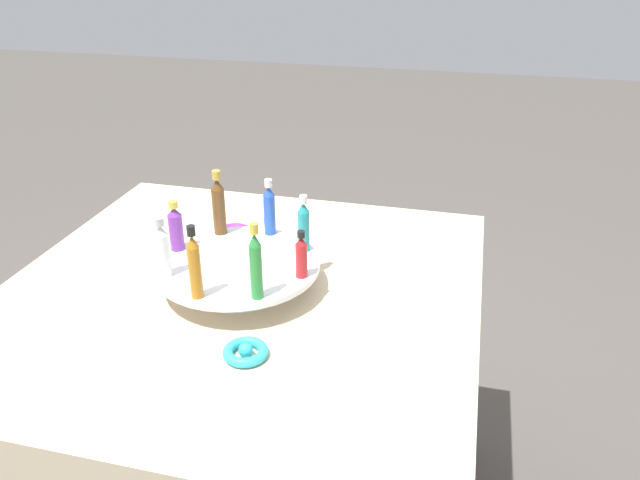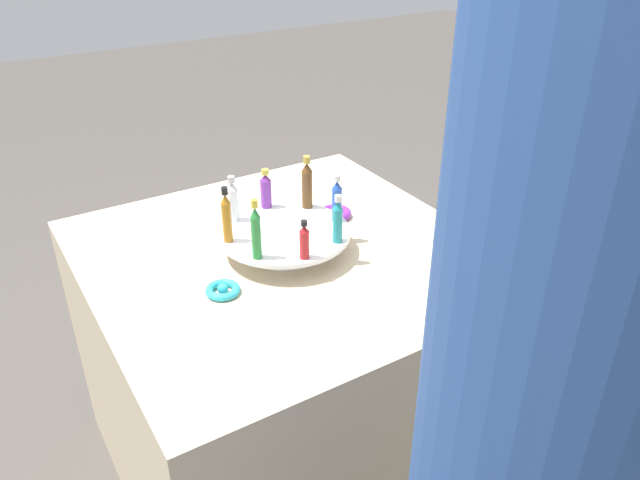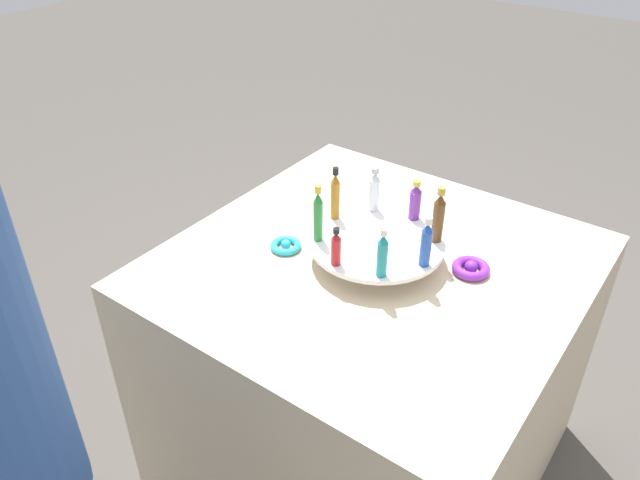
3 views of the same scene
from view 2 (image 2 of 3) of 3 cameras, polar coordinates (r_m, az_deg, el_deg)
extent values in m
plane|color=#4C4742|center=(2.09, -2.62, -19.20)|extent=(12.00, 12.00, 0.00)
cube|color=beige|center=(1.82, -2.89, -11.32)|extent=(0.97, 0.97, 0.76)
cylinder|color=white|center=(1.60, -3.24, -0.87)|extent=(0.19, 0.19, 0.01)
cylinder|color=white|center=(1.58, -3.26, -0.11)|extent=(0.10, 0.10, 0.04)
cylinder|color=white|center=(1.57, -3.29, 0.70)|extent=(0.33, 0.33, 0.01)
cylinder|color=#702D93|center=(1.67, -4.96, 4.24)|extent=(0.03, 0.03, 0.08)
cone|color=#702D93|center=(1.65, -5.03, 5.73)|extent=(0.03, 0.03, 0.02)
cylinder|color=gold|center=(1.65, -5.05, 6.23)|extent=(0.02, 0.02, 0.01)
cylinder|color=silver|center=(1.61, -7.94, 3.20)|extent=(0.03, 0.03, 0.09)
cone|color=silver|center=(1.59, -8.08, 4.93)|extent=(0.03, 0.03, 0.02)
cylinder|color=#B2B2B7|center=(1.58, -8.12, 5.51)|extent=(0.02, 0.02, 0.02)
cylinder|color=#AD6B19|center=(1.51, -8.49, 1.61)|extent=(0.02, 0.02, 0.10)
cone|color=#AD6B19|center=(1.48, -8.67, 3.75)|extent=(0.02, 0.02, 0.02)
cylinder|color=black|center=(1.47, -8.73, 4.47)|extent=(0.02, 0.02, 0.02)
cylinder|color=#288438|center=(1.43, -5.84, 0.23)|extent=(0.02, 0.02, 0.11)
cone|color=#288438|center=(1.40, -5.98, 2.55)|extent=(0.02, 0.02, 0.02)
cylinder|color=gold|center=(1.39, -6.02, 3.33)|extent=(0.01, 0.01, 0.02)
cylinder|color=#B21E23|center=(1.43, -1.44, -0.43)|extent=(0.02, 0.02, 0.07)
cone|color=#B21E23|center=(1.41, -1.46, 1.06)|extent=(0.02, 0.02, 0.02)
cylinder|color=black|center=(1.41, -1.47, 1.55)|extent=(0.02, 0.02, 0.01)
cylinder|color=teal|center=(1.50, 1.61, 1.35)|extent=(0.02, 0.02, 0.09)
cone|color=teal|center=(1.47, 1.64, 3.20)|extent=(0.02, 0.02, 0.02)
cylinder|color=silver|center=(1.46, 1.65, 3.81)|extent=(0.02, 0.02, 0.02)
cylinder|color=#234CAD|center=(1.59, 1.54, 3.26)|extent=(0.03, 0.03, 0.09)
cone|color=#234CAD|center=(1.57, 1.57, 5.07)|extent=(0.02, 0.02, 0.02)
cylinder|color=silver|center=(1.56, 1.58, 5.68)|extent=(0.02, 0.02, 0.02)
cylinder|color=brown|center=(1.66, -1.19, 4.66)|extent=(0.03, 0.03, 0.10)
cone|color=brown|center=(1.63, -1.21, 6.69)|extent=(0.03, 0.03, 0.02)
cylinder|color=#B79338|center=(1.63, -1.22, 7.36)|extent=(0.02, 0.02, 0.02)
torus|color=#2DB7CC|center=(1.45, -8.88, -4.54)|extent=(0.08, 0.08, 0.02)
sphere|color=#2DB7CC|center=(1.45, -8.89, -4.42)|extent=(0.03, 0.03, 0.03)
torus|color=purple|center=(1.76, 1.39, 2.45)|extent=(0.09, 0.09, 0.02)
sphere|color=purple|center=(1.76, 1.39, 2.59)|extent=(0.03, 0.03, 0.03)
cylinder|color=#2D5193|center=(0.71, 21.50, -9.50)|extent=(0.29, 0.29, 0.83)
camera|label=1|loc=(0.89, -57.26, 6.89)|focal=35.00mm
camera|label=3|loc=(1.29, 58.89, 20.97)|focal=35.00mm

